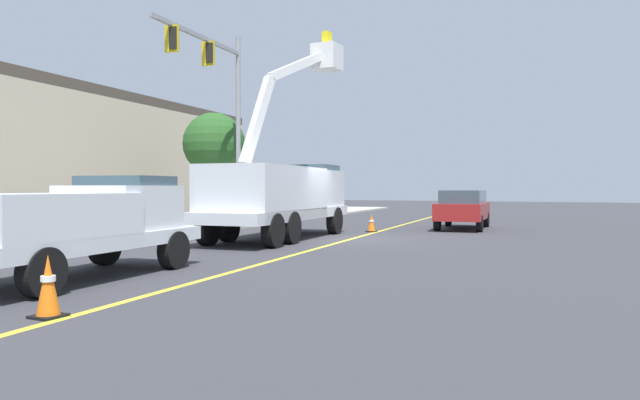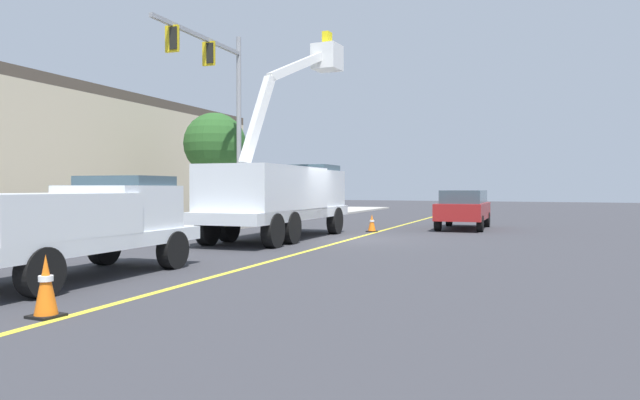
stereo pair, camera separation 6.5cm
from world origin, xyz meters
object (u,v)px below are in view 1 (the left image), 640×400
(service_pickup_truck, at_px, (77,222))
(traffic_signal_mast, at_px, (219,91))
(traffic_cone_leading, at_px, (48,286))
(utility_bucket_truck, at_px, (281,193))
(passing_minivan, at_px, (463,207))
(traffic_cone_mid_front, at_px, (371,223))

(service_pickup_truck, bearing_deg, traffic_signal_mast, 23.70)
(traffic_cone_leading, bearing_deg, service_pickup_truck, 41.88)
(traffic_signal_mast, bearing_deg, utility_bucket_truck, -121.99)
(utility_bucket_truck, height_order, traffic_signal_mast, traffic_signal_mast)
(passing_minivan, relative_size, traffic_cone_mid_front, 6.90)
(utility_bucket_truck, height_order, service_pickup_truck, utility_bucket_truck)
(utility_bucket_truck, bearing_deg, service_pickup_truck, -175.06)
(passing_minivan, distance_m, traffic_signal_mast, 11.77)
(service_pickup_truck, bearing_deg, traffic_cone_leading, -138.12)
(traffic_cone_leading, bearing_deg, traffic_signal_mast, 27.43)
(traffic_cone_mid_front, height_order, traffic_signal_mast, traffic_signal_mast)
(utility_bucket_truck, xyz_separation_m, traffic_cone_mid_front, (4.43, -1.76, -1.27))
(passing_minivan, height_order, traffic_signal_mast, traffic_signal_mast)
(passing_minivan, xyz_separation_m, traffic_cone_mid_front, (-3.40, 3.01, -0.62))
(service_pickup_truck, height_order, traffic_cone_leading, service_pickup_truck)
(traffic_cone_leading, distance_m, traffic_signal_mast, 18.09)
(passing_minivan, distance_m, traffic_cone_leading, 20.25)
(passing_minivan, height_order, traffic_cone_mid_front, passing_minivan)
(service_pickup_truck, relative_size, traffic_signal_mast, 0.66)
(passing_minivan, xyz_separation_m, traffic_cone_leading, (-20.18, 1.53, -0.54))
(traffic_cone_leading, height_order, traffic_cone_mid_front, traffic_cone_leading)
(utility_bucket_truck, bearing_deg, traffic_signal_mast, 58.01)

